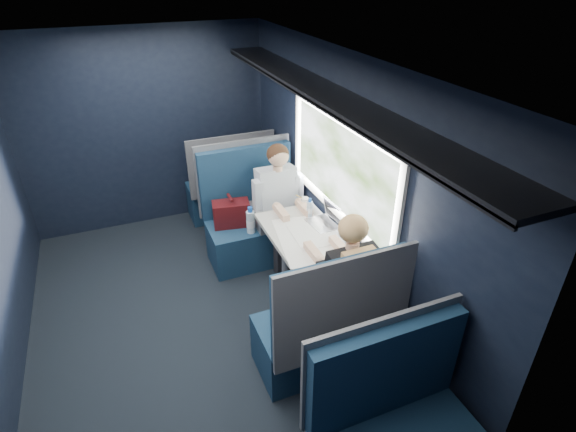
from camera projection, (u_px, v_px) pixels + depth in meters
name	position (u px, v px, depth m)	size (l,w,h in m)	color
ground	(197.00, 325.00, 4.08)	(2.80, 4.20, 0.01)	black
room_shell	(179.00, 177.00, 3.34)	(3.00, 4.40, 2.40)	black
table	(301.00, 240.00, 4.09)	(0.62, 1.00, 0.74)	#54565E
seat_bay_near	(252.00, 222.00, 4.84)	(1.04, 0.62, 1.26)	#0D233B
seat_bay_far	(325.00, 330.00, 3.45)	(1.04, 0.62, 1.26)	#0D233B
seat_row_front	(230.00, 187.00, 5.59)	(1.04, 0.51, 1.16)	#0D233B
seat_row_back	(393.00, 432.00, 2.72)	(1.04, 0.51, 1.16)	#0D233B
man	(280.00, 200.00, 4.64)	(0.53, 0.56, 1.32)	black
woman	(346.00, 278.00, 3.51)	(0.53, 0.56, 1.32)	black
papers	(310.00, 239.00, 3.96)	(0.55, 0.79, 0.01)	white
laptop	(327.00, 218.00, 4.16)	(0.25, 0.32, 0.22)	silver
bottle_small	(310.00, 209.00, 4.26)	(0.06, 0.06, 0.20)	silver
cup	(305.00, 202.00, 4.45)	(0.08, 0.08, 0.10)	white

